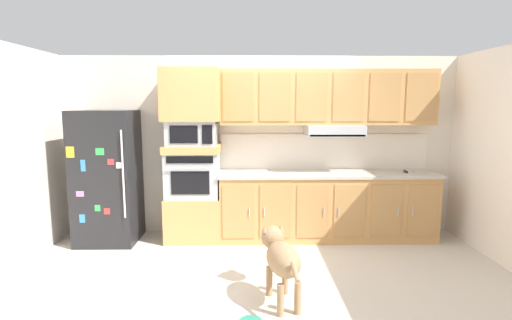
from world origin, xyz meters
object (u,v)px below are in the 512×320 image
microwave (192,133)px  screwdriver (406,171)px  refrigerator (107,177)px  built_in_oven (193,174)px  dog (281,256)px

microwave → screwdriver: 2.94m
refrigerator → built_in_oven: bearing=3.4°
dog → microwave: bearing=19.5°
built_in_oven → refrigerator: bearing=-176.6°
screwdriver → dog: (-1.84, -1.71, -0.50)m
refrigerator → dog: size_ratio=1.80×
built_in_oven → microwave: (0.00, -0.00, 0.56)m
built_in_oven → screwdriver: (2.89, -0.02, 0.03)m
built_in_oven → dog: bearing=-58.8°
microwave → dog: (1.05, -1.73, -1.03)m
microwave → dog: microwave is taller
built_in_oven → microwave: microwave is taller
refrigerator → dog: refrigerator is taller
built_in_oven → screwdriver: bearing=-0.4°
refrigerator → microwave: bearing=3.4°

